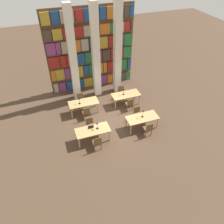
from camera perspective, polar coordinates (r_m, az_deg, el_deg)
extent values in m
plane|color=#4C3828|center=(13.21, -0.18, -1.92)|extent=(40.00, 40.00, 0.00)
cube|color=brown|center=(15.09, -5.48, 15.90)|extent=(5.88, 0.06, 5.50)
cube|color=brown|center=(16.37, -4.90, 7.09)|extent=(5.88, 0.35, 0.03)
cube|color=tan|center=(15.84, -14.37, 6.19)|extent=(0.32, 0.20, 0.67)
cube|color=#84387A|center=(15.86, -12.79, 6.52)|extent=(0.46, 0.20, 0.67)
cube|color=navy|center=(15.90, -11.10, 6.86)|extent=(0.38, 0.20, 0.67)
cube|color=#84387A|center=(15.94, -9.54, 7.18)|extent=(0.43, 0.20, 0.67)
cube|color=navy|center=(16.00, -8.05, 7.47)|extent=(0.36, 0.20, 0.67)
cube|color=#B7932D|center=(16.09, -6.21, 7.82)|extent=(0.62, 0.20, 0.67)
cube|color=#47382D|center=(16.19, -4.39, 8.17)|extent=(0.31, 0.20, 0.67)
cube|color=#84387A|center=(16.31, -2.52, 8.51)|extent=(0.69, 0.20, 0.67)
cube|color=orange|center=(16.46, -0.58, 8.86)|extent=(0.37, 0.20, 0.67)
cube|color=#47382D|center=(16.58, 0.75, 9.09)|extent=(0.34, 0.20, 0.67)
cube|color=#236B38|center=(16.68, 1.90, 9.29)|extent=(0.30, 0.20, 0.67)
cube|color=#47382D|center=(16.79, 3.00, 9.47)|extent=(0.32, 0.20, 0.67)
cube|color=#236B38|center=(16.91, 4.13, 9.66)|extent=(0.32, 0.20, 0.67)
cube|color=brown|center=(15.90, -5.08, 9.88)|extent=(5.88, 0.35, 0.03)
cube|color=orange|center=(15.35, -15.06, 9.20)|extent=(0.26, 0.20, 0.78)
cube|color=#B7932D|center=(15.37, -13.43, 9.54)|extent=(0.58, 0.20, 0.78)
cube|color=#84387A|center=(15.41, -11.61, 9.90)|extent=(0.33, 0.20, 0.78)
cube|color=#236B38|center=(15.45, -10.22, 10.17)|extent=(0.28, 0.20, 0.78)
cube|color=#B7932D|center=(15.51, -8.59, 10.48)|extent=(0.54, 0.20, 0.78)
cube|color=navy|center=(15.59, -6.79, 10.81)|extent=(0.34, 0.20, 0.78)
cube|color=#236B38|center=(15.68, -5.09, 11.12)|extent=(0.55, 0.20, 0.78)
cube|color=#B7932D|center=(15.79, -3.22, 11.44)|extent=(0.40, 0.20, 0.78)
cube|color=orange|center=(15.89, -1.88, 11.66)|extent=(0.26, 0.20, 0.78)
cube|color=maroon|center=(16.04, -0.01, 11.96)|extent=(0.69, 0.20, 0.78)
cube|color=tan|center=(16.20, 1.76, 12.23)|extent=(0.30, 0.20, 0.78)
cube|color=#236B38|center=(16.32, 3.06, 12.43)|extent=(0.43, 0.20, 0.78)
cube|color=navy|center=(16.47, 4.42, 12.62)|extent=(0.24, 0.20, 0.78)
cube|color=brown|center=(15.47, -5.28, 12.84)|extent=(5.88, 0.35, 0.03)
cube|color=maroon|center=(14.94, -14.89, 12.39)|extent=(0.66, 0.20, 0.78)
cube|color=maroon|center=(14.97, -12.69, 12.83)|extent=(0.39, 0.20, 0.78)
cube|color=maroon|center=(15.03, -10.61, 13.22)|extent=(0.63, 0.20, 0.78)
cube|color=navy|center=(15.12, -8.23, 13.65)|extent=(0.54, 0.20, 0.78)
cube|color=#236B38|center=(15.23, -5.93, 14.04)|extent=(0.61, 0.20, 0.78)
cube|color=#84387A|center=(15.37, -3.62, 14.41)|extent=(0.48, 0.20, 0.78)
cube|color=#47382D|center=(15.52, -1.53, 14.73)|extent=(0.54, 0.20, 0.78)
cube|color=maroon|center=(15.67, 0.34, 14.99)|extent=(0.42, 0.20, 0.78)
cube|color=maroon|center=(15.82, 2.08, 15.23)|extent=(0.44, 0.20, 0.78)
cube|color=#236B38|center=(16.01, 3.97, 15.46)|extent=(0.61, 0.20, 0.78)
cube|color=brown|center=(15.09, -5.49, 15.95)|extent=(5.88, 0.35, 0.03)
cube|color=#84387A|center=(14.56, -15.70, 15.53)|extent=(0.55, 0.20, 0.77)
cube|color=#84387A|center=(14.59, -13.89, 15.88)|extent=(0.27, 0.20, 0.77)
cube|color=tan|center=(14.63, -12.13, 16.21)|extent=(0.50, 0.20, 0.77)
cube|color=orange|center=(14.71, -9.67, 16.65)|extent=(0.70, 0.20, 0.77)
cube|color=tan|center=(14.82, -7.17, 17.06)|extent=(0.49, 0.20, 0.77)
cube|color=navy|center=(14.95, -4.70, 17.44)|extent=(0.63, 0.20, 0.77)
cube|color=#B7932D|center=(15.11, -2.28, 17.77)|extent=(0.55, 0.20, 0.77)
cube|color=maroon|center=(15.30, 0.17, 18.08)|extent=(0.62, 0.20, 0.77)
cube|color=#84387A|center=(15.48, 2.23, 18.32)|extent=(0.36, 0.20, 0.77)
cube|color=#236B38|center=(15.67, 4.11, 18.51)|extent=(0.57, 0.20, 0.77)
cube|color=brown|center=(14.75, -5.72, 19.22)|extent=(5.88, 0.35, 0.03)
cube|color=#47382D|center=(14.25, -16.54, 18.63)|extent=(0.45, 0.20, 0.66)
cube|color=#B7932D|center=(14.29, -14.15, 19.09)|extent=(0.58, 0.20, 0.66)
cube|color=maroon|center=(14.36, -11.34, 19.59)|extent=(0.68, 0.20, 0.66)
cube|color=maroon|center=(14.46, -8.74, 20.01)|extent=(0.53, 0.20, 0.66)
cube|color=tan|center=(14.57, -6.30, 20.37)|extent=(0.58, 0.20, 0.66)
cube|color=#47382D|center=(14.70, -4.14, 20.65)|extent=(0.34, 0.20, 0.66)
cube|color=orange|center=(14.85, -1.89, 20.92)|extent=(0.68, 0.20, 0.66)
cube|color=#236B38|center=(15.04, 0.63, 21.19)|extent=(0.57, 0.20, 0.66)
cube|color=tan|center=(15.21, 2.53, 21.37)|extent=(0.27, 0.20, 0.66)
cube|color=maroon|center=(15.34, 3.88, 21.48)|extent=(0.39, 0.20, 0.66)
cube|color=#47382D|center=(15.47, 5.11, 21.57)|extent=(0.15, 0.20, 0.66)
cube|color=brown|center=(14.46, -5.97, 22.62)|extent=(5.88, 0.35, 0.03)
cube|color=#B7932D|center=(13.97, -17.14, 22.28)|extent=(0.53, 0.20, 0.73)
cube|color=navy|center=(14.01, -14.70, 22.74)|extent=(0.47, 0.20, 0.73)
cube|color=tan|center=(14.06, -12.53, 23.11)|extent=(0.44, 0.20, 0.73)
cube|color=tan|center=(14.12, -10.70, 23.40)|extent=(0.33, 0.20, 0.73)
cube|color=maroon|center=(14.20, -8.68, 23.70)|extent=(0.48, 0.20, 0.73)
cube|color=navy|center=(14.32, -6.13, 24.03)|extent=(0.68, 0.20, 0.73)
cube|color=navy|center=(14.44, -4.02, 24.27)|extent=(0.26, 0.20, 0.73)
cube|color=navy|center=(14.54, -2.47, 24.43)|extent=(0.40, 0.20, 0.73)
cube|color=orange|center=(14.71, -0.12, 24.64)|extent=(0.64, 0.20, 0.73)
cube|color=#84387A|center=(14.90, 2.13, 24.81)|extent=(0.34, 0.20, 0.73)
cube|color=#47382D|center=(15.05, 3.79, 24.91)|extent=(0.36, 0.20, 0.73)
cube|color=navy|center=(15.19, 5.12, 24.97)|extent=(0.27, 0.20, 0.73)
cube|color=silver|center=(13.69, -10.22, 14.07)|extent=(0.45, 0.45, 6.00)
cube|color=silver|center=(13.95, -4.27, 15.07)|extent=(0.45, 0.45, 6.00)
cube|color=silver|center=(14.35, 1.46, 15.88)|extent=(0.45, 0.45, 6.00)
cube|color=tan|center=(11.53, -5.07, -4.75)|extent=(1.81, 0.82, 0.04)
cylinder|color=tan|center=(11.47, -8.54, -8.08)|extent=(0.07, 0.07, 0.70)
cylinder|color=tan|center=(11.72, -0.61, -6.21)|extent=(0.07, 0.07, 0.70)
cylinder|color=tan|center=(11.93, -9.24, -5.84)|extent=(0.07, 0.07, 0.70)
cylinder|color=tan|center=(12.17, -1.62, -4.10)|extent=(0.07, 0.07, 0.70)
cylinder|color=brown|center=(11.55, -5.06, -8.23)|extent=(0.04, 0.04, 0.43)
cylinder|color=brown|center=(11.61, -3.33, -7.81)|extent=(0.04, 0.04, 0.43)
cylinder|color=brown|center=(11.33, -4.60, -9.43)|extent=(0.04, 0.04, 0.43)
cylinder|color=brown|center=(11.38, -2.83, -9.00)|extent=(0.04, 0.04, 0.43)
cube|color=brown|center=(11.29, -4.01, -7.81)|extent=(0.42, 0.40, 0.04)
cube|color=brown|center=(11.00, -3.79, -7.66)|extent=(0.40, 0.03, 0.42)
cylinder|color=brown|center=(12.24, -4.57, -4.80)|extent=(0.04, 0.04, 0.43)
cylinder|color=brown|center=(12.18, -6.21, -5.18)|extent=(0.04, 0.04, 0.43)
cylinder|color=brown|center=(12.48, -4.99, -3.77)|extent=(0.04, 0.04, 0.43)
cylinder|color=brown|center=(12.42, -6.60, -4.13)|extent=(0.04, 0.04, 0.43)
cube|color=brown|center=(12.17, -5.66, -3.66)|extent=(0.42, 0.40, 0.04)
cube|color=brown|center=(12.15, -5.95, -2.30)|extent=(0.40, 0.03, 0.42)
cylinder|color=black|center=(11.56, -3.83, -4.31)|extent=(0.14, 0.14, 0.01)
cylinder|color=black|center=(11.45, -3.86, -3.69)|extent=(0.02, 0.02, 0.32)
cone|color=black|center=(11.31, -3.91, -2.96)|extent=(0.11, 0.11, 0.07)
cube|color=silver|center=(11.68, -5.67, -3.90)|extent=(0.32, 0.22, 0.01)
cube|color=black|center=(11.53, -5.56, -3.87)|extent=(0.32, 0.01, 0.20)
cube|color=tan|center=(12.34, 7.93, -1.47)|extent=(1.81, 0.82, 0.04)
cylinder|color=tan|center=(12.09, 4.91, -4.62)|extent=(0.07, 0.07, 0.70)
cylinder|color=tan|center=(12.71, 11.78, -2.84)|extent=(0.07, 0.07, 0.70)
cylinder|color=tan|center=(12.53, 3.72, -2.64)|extent=(0.07, 0.07, 0.70)
cylinder|color=tan|center=(13.13, 10.42, -1.01)|extent=(0.07, 0.07, 0.70)
cylinder|color=brown|center=(12.33, 8.04, -4.71)|extent=(0.04, 0.04, 0.43)
cylinder|color=brown|center=(12.47, 9.54, -4.31)|extent=(0.04, 0.04, 0.43)
cylinder|color=brown|center=(12.12, 8.74, -5.76)|extent=(0.04, 0.04, 0.43)
cylinder|color=brown|center=(12.26, 10.25, -5.34)|extent=(0.04, 0.04, 0.43)
cube|color=brown|center=(12.13, 9.26, -4.22)|extent=(0.42, 0.40, 0.04)
cube|color=brown|center=(11.86, 9.76, -3.99)|extent=(0.40, 0.03, 0.42)
cylinder|color=brown|center=(13.06, 7.73, -1.68)|extent=(0.04, 0.04, 0.43)
cylinder|color=brown|center=(12.93, 6.29, -2.03)|extent=(0.04, 0.04, 0.43)
cylinder|color=brown|center=(13.29, 7.11, -0.78)|extent=(0.04, 0.04, 0.43)
cylinder|color=brown|center=(13.16, 5.69, -1.11)|extent=(0.04, 0.04, 0.43)
cube|color=brown|center=(12.95, 6.78, -0.60)|extent=(0.42, 0.40, 0.04)
cube|color=brown|center=(12.94, 6.52, 0.68)|extent=(0.40, 0.03, 0.42)
cylinder|color=black|center=(12.37, 7.94, -1.21)|extent=(0.14, 0.14, 0.01)
cylinder|color=black|center=(12.24, 8.02, -0.49)|extent=(0.02, 0.02, 0.39)
cone|color=black|center=(12.09, 8.12, 0.35)|extent=(0.11, 0.11, 0.07)
cube|color=tan|center=(13.43, -7.45, 2.45)|extent=(1.81, 0.82, 0.04)
cylinder|color=tan|center=(13.31, -10.44, -0.36)|extent=(0.07, 0.07, 0.70)
cylinder|color=tan|center=(13.54, -3.60, 1.10)|extent=(0.07, 0.07, 0.70)
cylinder|color=tan|center=(13.83, -10.97, 1.30)|extent=(0.07, 0.07, 0.70)
cylinder|color=tan|center=(14.05, -4.37, 2.69)|extent=(0.07, 0.07, 0.70)
cylinder|color=brown|center=(13.36, -7.68, -0.58)|extent=(0.04, 0.04, 0.43)
cylinder|color=brown|center=(13.41, -6.19, -0.26)|extent=(0.04, 0.04, 0.43)
cylinder|color=brown|center=(13.10, -7.34, -1.49)|extent=(0.04, 0.04, 0.43)
cylinder|color=brown|center=(13.15, -5.82, -1.15)|extent=(0.04, 0.04, 0.43)
cube|color=brown|center=(13.10, -6.83, -0.08)|extent=(0.42, 0.40, 0.04)
cube|color=brown|center=(12.81, -6.71, 0.22)|extent=(0.40, 0.03, 0.42)
cylinder|color=brown|center=(14.12, -7.12, 2.00)|extent=(0.04, 0.04, 0.43)
cylinder|color=brown|center=(14.07, -8.54, 1.70)|extent=(0.04, 0.04, 0.43)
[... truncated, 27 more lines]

